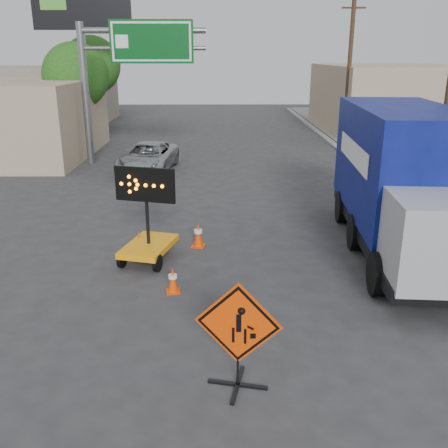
{
  "coord_description": "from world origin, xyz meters",
  "views": [
    {
      "loc": [
        0.12,
        -7.5,
        5.31
      ],
      "look_at": [
        0.23,
        3.33,
        1.62
      ],
      "focal_mm": 40.0,
      "sensor_mm": 36.0,
      "label": 1
    }
  ],
  "objects_px": {
    "arrow_board": "(149,240)",
    "pickup_truck": "(148,157)",
    "box_truck": "(402,189)",
    "construction_sign": "(238,334)"
  },
  "relations": [
    {
      "from": "construction_sign",
      "to": "box_truck",
      "type": "bearing_deg",
      "value": 64.38
    },
    {
      "from": "construction_sign",
      "to": "box_truck",
      "type": "height_order",
      "value": "box_truck"
    },
    {
      "from": "construction_sign",
      "to": "box_truck",
      "type": "xyz_separation_m",
      "value": [
        4.74,
        6.14,
        0.79
      ]
    },
    {
      "from": "construction_sign",
      "to": "arrow_board",
      "type": "height_order",
      "value": "arrow_board"
    },
    {
      "from": "arrow_board",
      "to": "box_truck",
      "type": "height_order",
      "value": "box_truck"
    },
    {
      "from": "arrow_board",
      "to": "box_truck",
      "type": "distance_m",
      "value": 7.09
    },
    {
      "from": "construction_sign",
      "to": "pickup_truck",
      "type": "bearing_deg",
      "value": 114.75
    },
    {
      "from": "arrow_board",
      "to": "pickup_truck",
      "type": "height_order",
      "value": "arrow_board"
    },
    {
      "from": "construction_sign",
      "to": "pickup_truck",
      "type": "xyz_separation_m",
      "value": [
        -3.7,
        16.4,
        -0.33
      ]
    },
    {
      "from": "arrow_board",
      "to": "pickup_truck",
      "type": "xyz_separation_m",
      "value": [
        -1.49,
        10.93,
        0.09
      ]
    }
  ]
}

